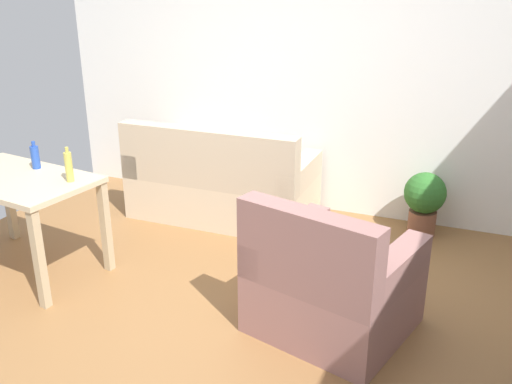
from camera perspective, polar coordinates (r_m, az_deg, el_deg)
ground_plane at (r=3.82m, az=-4.30°, el=-13.04°), size 5.20×4.40×0.02m
wall_rear at (r=5.29m, az=6.02°, el=12.42°), size 5.20×0.10×2.70m
couch at (r=5.23m, az=-3.61°, el=0.59°), size 1.67×0.84×0.92m
desk at (r=4.52m, az=-23.24°, el=0.16°), size 1.29×0.86×0.76m
potted_plant at (r=5.07m, az=16.79°, el=-0.72°), size 0.36×0.36×0.57m
armchair at (r=3.58m, az=7.52°, el=-9.47°), size 1.09×1.05×0.92m
bottle_blue at (r=4.59m, az=-21.59°, el=3.36°), size 0.06×0.06×0.21m
bottle_squat at (r=4.20m, az=-18.55°, el=2.49°), size 0.05×0.05×0.26m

